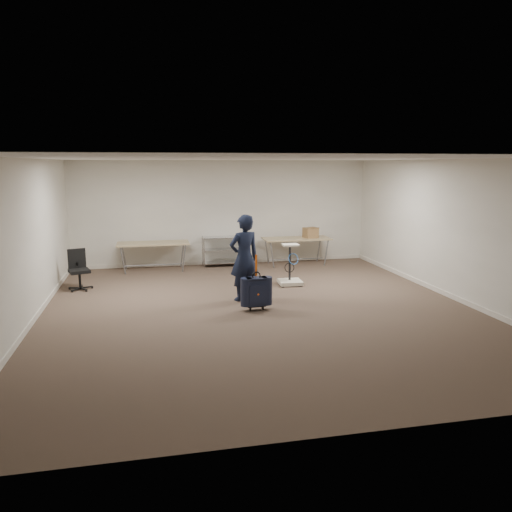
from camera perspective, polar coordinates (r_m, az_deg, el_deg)
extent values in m
plane|color=#45362A|center=(9.46, 0.42, -6.13)|extent=(9.00, 9.00, 0.00)
plane|color=beige|center=(13.55, -3.73, 4.95)|extent=(8.00, 0.00, 8.00)
plane|color=beige|center=(4.95, 11.88, -5.05)|extent=(8.00, 0.00, 8.00)
plane|color=beige|center=(9.17, -24.78, 1.33)|extent=(0.00, 9.00, 9.00)
plane|color=beige|center=(10.75, 21.74, 2.78)|extent=(0.00, 9.00, 9.00)
plane|color=silver|center=(9.06, 0.44, 11.09)|extent=(8.00, 8.00, 0.00)
cube|color=silver|center=(13.74, -3.66, -0.66)|extent=(8.00, 0.02, 0.10)
cube|color=silver|center=(9.45, -24.09, -6.76)|extent=(0.02, 9.00, 0.10)
cube|color=silver|center=(10.99, 21.22, -4.21)|extent=(0.02, 9.00, 0.10)
cube|color=tan|center=(12.95, -11.68, 1.43)|extent=(1.80, 0.75, 0.03)
cylinder|color=gray|center=(13.05, -11.59, -1.01)|extent=(1.50, 0.02, 0.02)
cylinder|color=gray|center=(12.73, -14.97, -0.53)|extent=(0.13, 0.04, 0.69)
cylinder|color=gray|center=(12.74, -8.23, -0.27)|extent=(0.13, 0.04, 0.69)
cylinder|color=gray|center=(13.32, -14.86, -0.05)|extent=(0.13, 0.04, 0.69)
cylinder|color=gray|center=(13.33, -8.41, 0.20)|extent=(0.13, 0.04, 0.69)
cube|color=tan|center=(13.52, 4.65, 1.99)|extent=(1.80, 0.75, 0.03)
cylinder|color=gray|center=(13.61, 4.61, -0.35)|extent=(1.50, 0.02, 0.02)
cylinder|color=gray|center=(13.09, 1.86, 0.12)|extent=(0.13, 0.04, 0.69)
cylinder|color=gray|center=(13.53, 8.03, 0.36)|extent=(0.13, 0.04, 0.69)
cylinder|color=gray|center=(13.67, 1.25, 0.57)|extent=(0.13, 0.04, 0.69)
cylinder|color=gray|center=(14.09, 7.20, 0.78)|extent=(0.13, 0.04, 0.69)
cylinder|color=silver|center=(13.10, -5.94, 0.31)|extent=(0.02, 0.02, 0.80)
cylinder|color=silver|center=(13.28, -0.78, 0.50)|extent=(0.02, 0.02, 0.80)
cylinder|color=silver|center=(13.54, -6.14, 0.64)|extent=(0.02, 0.02, 0.80)
cylinder|color=silver|center=(13.71, -1.15, 0.82)|extent=(0.02, 0.02, 0.80)
cube|color=silver|center=(13.45, -3.48, -0.69)|extent=(1.20, 0.45, 0.02)
cube|color=silver|center=(13.39, -3.49, 0.78)|extent=(1.20, 0.45, 0.02)
cube|color=silver|center=(13.33, -3.51, 2.18)|extent=(1.20, 0.45, 0.01)
imported|color=black|center=(9.91, -1.36, -0.21)|extent=(0.72, 0.58, 1.73)
cube|color=black|center=(9.31, 0.05, -4.06)|extent=(0.40, 0.25, 0.53)
cube|color=black|center=(9.40, 0.01, -5.68)|extent=(0.36, 0.18, 0.03)
cylinder|color=black|center=(9.37, -0.67, -6.06)|extent=(0.03, 0.07, 0.07)
cylinder|color=black|center=(9.43, 0.76, -5.95)|extent=(0.03, 0.07, 0.07)
torus|color=black|center=(9.24, 0.05, -2.29)|extent=(0.17, 0.03, 0.17)
cube|color=#FF610D|center=(9.22, 0.01, -1.10)|extent=(0.04, 0.01, 0.41)
cylinder|color=black|center=(11.54, -19.43, -3.46)|extent=(0.53, 0.53, 0.08)
cylinder|color=black|center=(11.50, -19.49, -2.58)|extent=(0.05, 0.05, 0.36)
cube|color=black|center=(11.46, -19.55, -1.63)|extent=(0.51, 0.51, 0.07)
cube|color=black|center=(11.60, -19.80, -0.25)|extent=(0.37, 0.16, 0.43)
cube|color=beige|center=(11.36, 3.91, -2.99)|extent=(0.53, 0.53, 0.08)
cylinder|color=black|center=(11.13, 3.19, -3.48)|extent=(0.06, 0.06, 0.04)
cylinder|color=black|center=(11.31, 3.87, -0.73)|extent=(0.05, 0.05, 0.81)
cube|color=beige|center=(11.19, 3.97, 1.26)|extent=(0.37, 0.32, 0.04)
torus|color=blue|center=(11.18, 4.31, -0.34)|extent=(0.27, 0.12, 0.25)
cube|color=#8B5D40|center=(13.61, 6.25, 2.68)|extent=(0.43, 0.36, 0.27)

